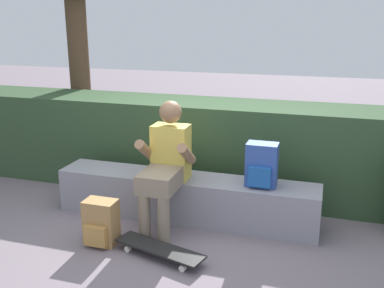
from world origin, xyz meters
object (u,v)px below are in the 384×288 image
Objects in this scene: bench_main at (185,198)px; backpack_on_ground at (101,223)px; skateboard_near_person at (159,249)px; backpack_on_bench at (262,166)px; person_skater at (166,162)px.

backpack_on_ground is at bearing -127.51° from bench_main.
skateboard_near_person is 2.06× the size of backpack_on_bench.
skateboard_near_person is (0.03, -0.77, -0.14)m from bench_main.
bench_main is at bearing 52.49° from backpack_on_ground.
backpack_on_bench is (0.73, -0.01, 0.41)m from bench_main.
skateboard_near_person is at bearing -88.00° from bench_main.
person_skater is 0.81m from skateboard_near_person.
bench_main is at bearing 59.71° from person_skater.
backpack_on_bench is (0.85, 0.20, -0.01)m from person_skater.
bench_main is 0.48m from person_skater.
person_skater reaches higher than skateboard_near_person.
backpack_on_ground is (-0.57, 0.07, 0.12)m from skateboard_near_person.
skateboard_near_person is at bearing -6.76° from backpack_on_ground.
backpack_on_bench is 1.51m from backpack_on_ground.
backpack_on_ground is (-0.54, -0.71, -0.02)m from bench_main.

